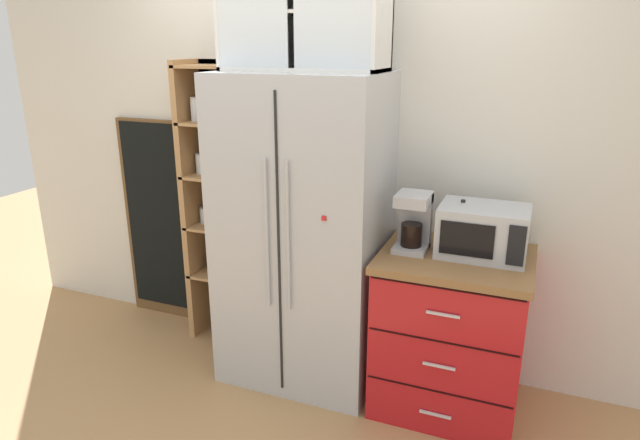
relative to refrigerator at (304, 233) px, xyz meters
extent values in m
plane|color=tan|center=(0.00, -0.03, -0.89)|extent=(10.55, 10.55, 0.00)
cube|color=silver|center=(0.00, 0.37, 0.38)|extent=(4.87, 0.10, 2.55)
cube|color=#B7BABF|center=(0.00, 0.00, 0.00)|extent=(0.90, 0.64, 1.79)
cube|color=black|center=(0.00, -0.33, 0.00)|extent=(0.01, 0.01, 1.65)
cylinder|color=#B7BABF|center=(-0.06, -0.34, 0.09)|extent=(0.02, 0.02, 0.81)
cylinder|color=#B7BABF|center=(0.06, -0.34, 0.09)|extent=(0.02, 0.02, 0.81)
cube|color=red|center=(0.25, -0.33, 0.21)|extent=(0.02, 0.01, 0.02)
cube|color=brown|center=(-0.69, 0.34, 0.02)|extent=(0.44, 0.04, 1.84)
cube|color=tan|center=(-0.87, 0.19, 0.02)|extent=(0.04, 0.26, 1.84)
cube|color=tan|center=(-0.51, 0.19, 0.02)|extent=(0.04, 0.26, 1.84)
cube|color=tan|center=(-0.69, 0.19, -0.45)|extent=(0.38, 0.26, 0.02)
cylinder|color=silver|center=(-0.76, 0.19, -0.39)|extent=(0.07, 0.07, 0.09)
cylinder|color=#E0C67F|center=(-0.76, 0.19, -0.41)|extent=(0.06, 0.06, 0.06)
cylinder|color=#B2B2B7|center=(-0.76, 0.19, -0.34)|extent=(0.07, 0.07, 0.01)
cylinder|color=silver|center=(-0.61, 0.17, -0.38)|extent=(0.07, 0.07, 0.11)
cylinder|color=#B77A38|center=(-0.61, 0.17, -0.40)|extent=(0.06, 0.06, 0.08)
cylinder|color=#B2B2B7|center=(-0.61, 0.17, -0.32)|extent=(0.07, 0.07, 0.01)
cube|color=tan|center=(-0.69, 0.19, -0.11)|extent=(0.38, 0.26, 0.02)
cylinder|color=silver|center=(-0.80, 0.20, -0.05)|extent=(0.07, 0.07, 0.10)
cylinder|color=white|center=(-0.80, 0.20, -0.07)|extent=(0.06, 0.06, 0.07)
cylinder|color=#B2B2B7|center=(-0.80, 0.20, 0.00)|extent=(0.07, 0.07, 0.01)
cylinder|color=silver|center=(-0.70, 0.20, -0.05)|extent=(0.06, 0.06, 0.10)
cylinder|color=beige|center=(-0.70, 0.20, -0.06)|extent=(0.06, 0.06, 0.07)
cylinder|color=#B2B2B7|center=(-0.70, 0.20, 0.01)|extent=(0.06, 0.06, 0.01)
cylinder|color=silver|center=(-0.58, 0.17, -0.04)|extent=(0.08, 0.08, 0.11)
cylinder|color=brown|center=(-0.58, 0.17, -0.06)|extent=(0.07, 0.07, 0.08)
cylinder|color=#B2B2B7|center=(-0.58, 0.17, 0.02)|extent=(0.07, 0.07, 0.01)
cube|color=tan|center=(-0.69, 0.19, 0.23)|extent=(0.38, 0.26, 0.02)
cylinder|color=silver|center=(-0.79, 0.20, 0.30)|extent=(0.08, 0.08, 0.12)
cylinder|color=white|center=(-0.79, 0.20, 0.28)|extent=(0.06, 0.06, 0.08)
cylinder|color=#B2B2B7|center=(-0.79, 0.20, 0.36)|extent=(0.07, 0.07, 0.01)
cylinder|color=silver|center=(-0.69, 0.18, 0.30)|extent=(0.08, 0.08, 0.13)
cylinder|color=#2D2D2D|center=(-0.69, 0.18, 0.28)|extent=(0.07, 0.07, 0.09)
cylinder|color=#B2B2B7|center=(-0.69, 0.18, 0.37)|extent=(0.08, 0.08, 0.01)
cylinder|color=silver|center=(-0.59, 0.21, 0.30)|extent=(0.08, 0.08, 0.12)
cylinder|color=#CCB78C|center=(-0.59, 0.21, 0.28)|extent=(0.07, 0.07, 0.08)
cylinder|color=#B2B2B7|center=(-0.59, 0.21, 0.36)|extent=(0.07, 0.07, 0.01)
cube|color=tan|center=(-0.69, 0.19, 0.56)|extent=(0.38, 0.26, 0.02)
cylinder|color=silver|center=(-0.79, 0.17, 0.64)|extent=(0.07, 0.07, 0.14)
cylinder|color=#382316|center=(-0.79, 0.17, 0.62)|extent=(0.06, 0.06, 0.09)
cylinder|color=#B2B2B7|center=(-0.79, 0.17, 0.72)|extent=(0.06, 0.06, 0.01)
cube|color=tan|center=(-0.69, 0.19, 0.90)|extent=(0.38, 0.26, 0.02)
cube|color=red|center=(0.86, 0.00, -0.47)|extent=(0.74, 0.64, 0.85)
cube|color=olive|center=(0.86, 0.00, -0.03)|extent=(0.77, 0.67, 0.04)
cube|color=black|center=(0.86, -0.32, -0.62)|extent=(0.72, 0.00, 0.01)
cube|color=silver|center=(0.86, -0.33, -0.75)|extent=(0.16, 0.01, 0.01)
cube|color=black|center=(0.86, -0.32, -0.34)|extent=(0.72, 0.00, 0.01)
cube|color=silver|center=(0.86, -0.33, -0.47)|extent=(0.16, 0.01, 0.01)
cube|color=black|center=(0.86, -0.32, -0.06)|extent=(0.72, 0.00, 0.01)
cube|color=silver|center=(0.86, -0.33, -0.19)|extent=(0.16, 0.01, 0.01)
cube|color=#B7BABF|center=(0.98, 0.05, 0.12)|extent=(0.44, 0.32, 0.26)
cube|color=black|center=(0.92, -0.11, 0.12)|extent=(0.26, 0.01, 0.17)
cube|color=black|center=(1.15, -0.11, 0.12)|extent=(0.08, 0.01, 0.20)
cube|color=#B7B7BC|center=(0.63, -0.02, 0.01)|extent=(0.17, 0.20, 0.03)
cube|color=#B7B7BC|center=(0.63, 0.05, 0.14)|extent=(0.17, 0.06, 0.30)
cube|color=#B7B7BC|center=(0.63, -0.02, 0.27)|extent=(0.17, 0.20, 0.06)
cylinder|color=black|center=(0.63, -0.03, 0.08)|extent=(0.11, 0.11, 0.12)
cylinder|color=red|center=(0.86, -0.04, 0.03)|extent=(0.08, 0.08, 0.09)
torus|color=red|center=(0.91, -0.04, 0.04)|extent=(0.05, 0.01, 0.05)
cylinder|color=#8CA37F|center=(0.86, -0.06, 0.04)|extent=(0.08, 0.08, 0.09)
torus|color=#8CA37F|center=(0.92, -0.06, 0.04)|extent=(0.05, 0.01, 0.05)
cylinder|color=brown|center=(0.86, 0.09, 0.09)|extent=(0.06, 0.06, 0.19)
cone|color=brown|center=(0.86, 0.09, 0.19)|extent=(0.06, 0.06, 0.04)
cylinder|color=brown|center=(0.86, 0.09, 0.22)|extent=(0.02, 0.02, 0.07)
cylinder|color=black|center=(0.86, 0.09, 0.26)|extent=(0.02, 0.02, 0.01)
cube|color=silver|center=(0.00, 0.17, 1.18)|extent=(0.86, 0.02, 0.58)
cube|color=silver|center=(0.00, 0.02, 0.90)|extent=(0.86, 0.32, 0.02)
cube|color=silver|center=(-0.42, 0.02, 1.18)|extent=(0.02, 0.32, 0.58)
cube|color=silver|center=(0.42, 0.02, 1.18)|extent=(0.02, 0.32, 0.58)
cube|color=silver|center=(0.00, 0.02, 1.18)|extent=(0.83, 0.30, 0.02)
cube|color=silver|center=(-0.22, -0.13, 1.18)|extent=(0.40, 0.01, 0.54)
cube|color=silver|center=(0.22, -0.13, 1.18)|extent=(0.40, 0.01, 0.54)
cylinder|color=silver|center=(-0.30, 0.02, 0.92)|extent=(0.05, 0.05, 0.00)
cylinder|color=silver|center=(-0.30, 0.02, 0.95)|extent=(0.01, 0.01, 0.07)
cone|color=silver|center=(-0.30, 0.02, 1.01)|extent=(0.06, 0.06, 0.05)
cylinder|color=silver|center=(0.30, 0.02, 0.92)|extent=(0.05, 0.05, 0.00)
cylinder|color=silver|center=(0.30, 0.02, 0.95)|extent=(0.01, 0.01, 0.07)
cone|color=silver|center=(0.30, 0.02, 1.01)|extent=(0.06, 0.06, 0.05)
cylinder|color=white|center=(-0.26, 0.02, 1.22)|extent=(0.06, 0.06, 0.07)
cylinder|color=white|center=(0.00, 0.02, 1.22)|extent=(0.06, 0.06, 0.07)
cylinder|color=white|center=(0.26, 0.02, 1.22)|extent=(0.06, 0.06, 0.07)
cube|color=brown|center=(-1.23, 0.30, -0.17)|extent=(0.60, 0.04, 1.44)
cube|color=black|center=(-1.23, 0.28, -0.14)|extent=(0.54, 0.01, 1.34)
camera|label=1|loc=(1.19, -2.71, 1.04)|focal=30.77mm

